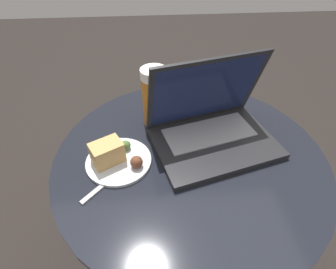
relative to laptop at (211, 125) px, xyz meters
The scene contains 6 objects.
ground_plane 0.59m from the laptop, 139.29° to the right, with size 6.00×6.00×0.00m, color black.
table 0.20m from the laptop, 139.29° to the right, with size 0.75×0.75×0.53m.
laptop is the anchor object (origin of this frame).
beer_glass 0.19m from the laptop, 149.25° to the left, with size 0.08×0.08×0.18m.
snack_plate 0.28m from the laptop, 164.62° to the right, with size 0.18×0.18×0.07m.
fork 0.30m from the laptop, 155.70° to the right, with size 0.14×0.15×0.00m.
Camera 1 is at (-0.10, -0.51, 1.05)m, focal length 28.00 mm.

